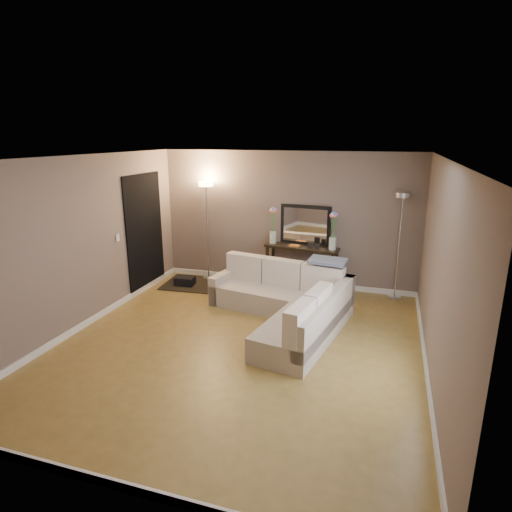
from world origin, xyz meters
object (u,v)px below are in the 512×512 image
(sectional_sofa, at_px, (288,303))
(floor_lamp_unlit, at_px, (401,225))
(floor_lamp_lit, at_px, (207,211))
(console_table, at_px, (297,265))

(sectional_sofa, height_order, floor_lamp_unlit, floor_lamp_unlit)
(sectional_sofa, height_order, floor_lamp_lit, floor_lamp_lit)
(console_table, xyz_separation_m, floor_lamp_unlit, (1.82, 0.02, 0.88))
(console_table, bearing_deg, floor_lamp_lit, 179.03)
(floor_lamp_lit, distance_m, floor_lamp_unlit, 3.68)
(console_table, relative_size, floor_lamp_lit, 0.71)
(sectional_sofa, xyz_separation_m, floor_lamp_unlit, (1.63, 1.54, 1.06))
(floor_lamp_lit, height_order, floor_lamp_unlit, floor_lamp_lit)
(sectional_sofa, height_order, console_table, console_table)
(sectional_sofa, bearing_deg, floor_lamp_lit, 142.95)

